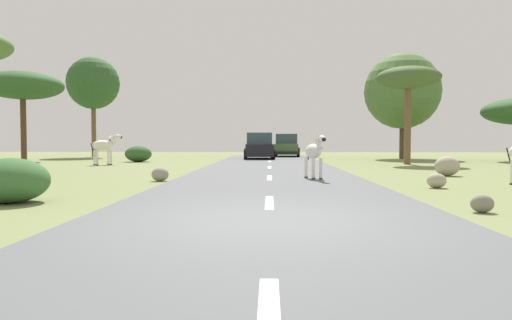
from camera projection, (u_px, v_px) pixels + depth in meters
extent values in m
plane|color=olive|center=(267.00, 223.00, 7.01)|extent=(90.00, 90.00, 0.00)
cube|color=#56595B|center=(269.00, 222.00, 7.01)|extent=(6.00, 64.00, 0.05)
cube|color=silver|center=(269.00, 202.00, 9.00)|extent=(0.16, 2.00, 0.01)
cube|color=silver|center=(270.00, 178.00, 15.00)|extent=(0.16, 2.00, 0.01)
cube|color=silver|center=(270.00, 167.00, 20.99)|extent=(0.16, 2.00, 0.01)
cube|color=silver|center=(270.00, 161.00, 26.98)|extent=(0.16, 2.00, 0.01)
cube|color=silver|center=(270.00, 158.00, 32.97)|extent=(0.16, 2.00, 0.01)
ellipsoid|color=silver|center=(313.00, 151.00, 14.70)|extent=(0.64, 1.06, 0.47)
cylinder|color=silver|center=(313.00, 169.00, 14.38)|extent=(0.12, 0.12, 0.67)
cylinder|color=#28231E|center=(313.00, 179.00, 14.39)|extent=(0.14, 0.14, 0.04)
cylinder|color=silver|center=(321.00, 169.00, 14.44)|extent=(0.12, 0.12, 0.67)
cylinder|color=#28231E|center=(321.00, 179.00, 14.45)|extent=(0.14, 0.14, 0.04)
cylinder|color=silver|center=(306.00, 167.00, 15.01)|extent=(0.12, 0.12, 0.67)
cylinder|color=#28231E|center=(306.00, 177.00, 15.02)|extent=(0.14, 0.14, 0.04)
cylinder|color=silver|center=(313.00, 167.00, 15.07)|extent=(0.12, 0.12, 0.67)
cylinder|color=#28231E|center=(313.00, 177.00, 15.08)|extent=(0.14, 0.14, 0.04)
cylinder|color=silver|center=(319.00, 144.00, 14.23)|extent=(0.27, 0.39, 0.40)
cube|color=black|center=(319.00, 141.00, 14.23)|extent=(0.12, 0.32, 0.27)
ellipsoid|color=silver|center=(322.00, 139.00, 14.00)|extent=(0.29, 0.46, 0.22)
ellipsoid|color=black|center=(324.00, 139.00, 13.83)|extent=(0.16, 0.18, 0.13)
cone|color=silver|center=(319.00, 135.00, 14.09)|extent=(0.10, 0.10, 0.13)
cone|color=silver|center=(322.00, 135.00, 14.12)|extent=(0.10, 0.10, 0.13)
cylinder|color=black|center=(308.00, 154.00, 15.19)|extent=(0.07, 0.14, 0.40)
cylinder|color=silver|center=(512.00, 172.00, 13.15)|extent=(0.15, 0.15, 0.72)
cylinder|color=#28231E|center=(512.00, 184.00, 13.17)|extent=(0.17, 0.17, 0.05)
cylinder|color=black|center=(509.00, 155.00, 13.36)|extent=(0.12, 0.14, 0.43)
ellipsoid|color=silver|center=(103.00, 145.00, 23.90)|extent=(1.13, 1.15, 0.54)
cylinder|color=silver|center=(111.00, 157.00, 24.08)|extent=(0.16, 0.16, 0.78)
cylinder|color=#28231E|center=(111.00, 164.00, 24.10)|extent=(0.19, 0.19, 0.05)
cylinder|color=silver|center=(108.00, 157.00, 24.29)|extent=(0.16, 0.16, 0.78)
cylinder|color=#28231E|center=(108.00, 164.00, 24.30)|extent=(0.19, 0.19, 0.05)
cylinder|color=silver|center=(97.00, 158.00, 23.55)|extent=(0.16, 0.16, 0.78)
cylinder|color=#28231E|center=(97.00, 165.00, 23.57)|extent=(0.19, 0.19, 0.05)
cylinder|color=silver|center=(95.00, 158.00, 23.76)|extent=(0.16, 0.16, 0.78)
cylinder|color=#28231E|center=(95.00, 165.00, 23.78)|extent=(0.19, 0.19, 0.05)
cylinder|color=silver|center=(112.00, 140.00, 24.27)|extent=(0.43, 0.44, 0.46)
cube|color=black|center=(112.00, 138.00, 24.27)|extent=(0.29, 0.30, 0.32)
ellipsoid|color=silver|center=(117.00, 137.00, 24.45)|extent=(0.50, 0.51, 0.25)
ellipsoid|color=black|center=(121.00, 137.00, 24.60)|extent=(0.23, 0.23, 0.15)
cone|color=silver|center=(116.00, 134.00, 24.31)|extent=(0.13, 0.13, 0.15)
cone|color=silver|center=(114.00, 134.00, 24.41)|extent=(0.13, 0.13, 0.15)
cylinder|color=black|center=(92.00, 148.00, 23.50)|extent=(0.14, 0.15, 0.47)
cube|color=black|center=(259.00, 150.00, 31.24)|extent=(1.98, 4.27, 0.80)
cube|color=#334751|center=(259.00, 139.00, 31.01)|extent=(1.74, 2.27, 0.76)
cube|color=black|center=(258.00, 153.00, 33.41)|extent=(1.72, 0.23, 0.24)
cylinder|color=black|center=(271.00, 153.00, 32.61)|extent=(0.25, 0.69, 0.68)
cylinder|color=black|center=(246.00, 153.00, 32.59)|extent=(0.25, 0.69, 0.68)
cylinder|color=black|center=(273.00, 154.00, 29.91)|extent=(0.25, 0.69, 0.68)
cylinder|color=black|center=(246.00, 154.00, 29.89)|extent=(0.25, 0.69, 0.68)
cube|color=#476B38|center=(287.00, 149.00, 36.15)|extent=(2.05, 4.30, 0.80)
cube|color=#334751|center=(287.00, 139.00, 36.31)|extent=(1.77, 2.30, 0.76)
cube|color=black|center=(286.00, 153.00, 34.01)|extent=(1.72, 0.26, 0.24)
cylinder|color=black|center=(274.00, 152.00, 34.89)|extent=(0.26, 0.69, 0.68)
cylinder|color=black|center=(298.00, 152.00, 34.73)|extent=(0.26, 0.69, 0.68)
cylinder|color=black|center=(276.00, 151.00, 37.58)|extent=(0.26, 0.69, 0.68)
cylinder|color=black|center=(298.00, 152.00, 37.42)|extent=(0.26, 0.69, 0.68)
cylinder|color=#4C3823|center=(24.00, 130.00, 28.91)|extent=(0.34, 0.34, 3.85)
ellipsoid|color=#2D5628|center=(23.00, 85.00, 28.79)|extent=(4.89, 4.89, 1.71)
cylinder|color=#4C3823|center=(402.00, 140.00, 32.42)|extent=(0.31, 0.31, 2.62)
sphere|color=#4C7038|center=(402.00, 91.00, 32.28)|extent=(5.24, 5.24, 5.24)
cylinder|color=brown|center=(94.00, 130.00, 35.97)|extent=(0.35, 0.35, 4.12)
sphere|color=#2D5628|center=(93.00, 83.00, 35.81)|extent=(4.00, 4.00, 4.00)
cylinder|color=brown|center=(408.00, 127.00, 24.69)|extent=(0.35, 0.35, 4.01)
ellipsoid|color=#425B2D|center=(408.00, 78.00, 24.59)|extent=(3.37, 3.37, 1.18)
ellipsoid|color=#386633|center=(11.00, 180.00, 9.32)|extent=(1.51, 1.36, 0.91)
ellipsoid|color=#2D5628|center=(138.00, 154.00, 27.59)|extent=(1.58, 1.42, 0.95)
ellipsoid|color=#A89E8C|center=(437.00, 181.00, 12.25)|extent=(0.50, 0.42, 0.39)
ellipsoid|color=gray|center=(482.00, 204.00, 8.05)|extent=(0.40, 0.29, 0.32)
ellipsoid|color=gray|center=(160.00, 174.00, 14.35)|extent=(0.53, 0.40, 0.42)
ellipsoid|color=#A89E8C|center=(447.00, 166.00, 16.47)|extent=(0.88, 0.72, 0.70)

